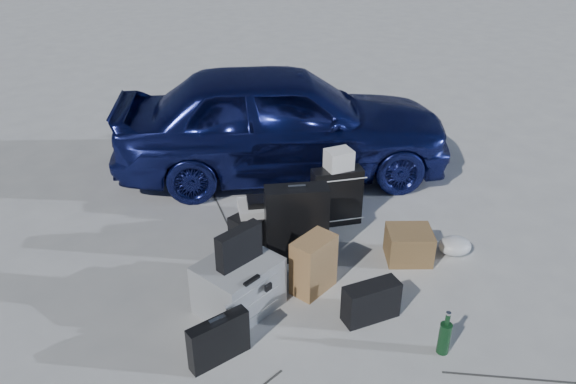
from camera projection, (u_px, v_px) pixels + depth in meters
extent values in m
plane|color=#B9B9B4|center=(346.00, 317.00, 4.10)|extent=(60.00, 60.00, 0.00)
imported|color=navy|center=(283.00, 121.00, 5.92)|extent=(3.76, 2.67, 1.19)
cube|color=gray|center=(239.00, 286.00, 4.10)|extent=(0.68, 0.62, 0.40)
cube|color=black|center=(239.00, 246.00, 3.94)|extent=(0.38, 0.19, 0.27)
cube|color=black|center=(219.00, 340.00, 3.65)|extent=(0.43, 0.16, 0.33)
cube|color=black|center=(297.00, 223.00, 4.60)|extent=(0.54, 0.36, 0.67)
cube|color=black|center=(336.00, 196.00, 5.13)|extent=(0.48, 0.28, 0.55)
cube|color=silver|center=(339.00, 159.00, 4.97)|extent=(0.24, 0.20, 0.18)
cube|color=black|center=(263.00, 225.00, 4.93)|extent=(0.65, 0.42, 0.30)
cube|color=silver|center=(261.00, 207.00, 4.84)|extent=(0.46, 0.40, 0.07)
cube|color=black|center=(262.00, 201.00, 4.81)|extent=(0.29, 0.25, 0.05)
cube|color=#A87749|center=(313.00, 265.00, 4.28)|extent=(0.39, 0.31, 0.46)
cube|color=brown|center=(409.00, 245.00, 4.68)|extent=(0.47, 0.45, 0.27)
ellipsoid|color=silver|center=(455.00, 246.00, 4.77)|extent=(0.34, 0.32, 0.15)
cube|color=black|center=(371.00, 302.00, 4.02)|extent=(0.43, 0.19, 0.29)
cylinder|color=#0F3217|center=(445.00, 333.00, 3.71)|extent=(0.08, 0.08, 0.33)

